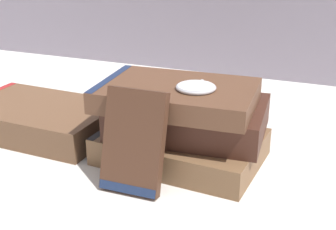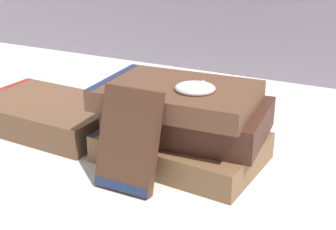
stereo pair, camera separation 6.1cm
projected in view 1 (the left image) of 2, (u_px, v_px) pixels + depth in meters
ground_plane at (188, 165)px, 0.71m from camera, size 3.00×3.00×0.00m
book_flat_bottom at (178, 146)px, 0.72m from camera, size 0.25×0.18×0.04m
book_flat_middle at (186, 116)px, 0.71m from camera, size 0.24×0.17×0.05m
book_flat_top at (174, 95)px, 0.69m from camera, size 0.23×0.16×0.03m
book_side_left at (37, 118)px, 0.81m from camera, size 0.26×0.17×0.05m
book_leaning_front at (133, 145)px, 0.62m from camera, size 0.08×0.05×0.14m
pocket_watch at (196, 87)px, 0.66m from camera, size 0.06×0.06×0.01m
reading_glasses at (168, 119)px, 0.87m from camera, size 0.12×0.08×0.00m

